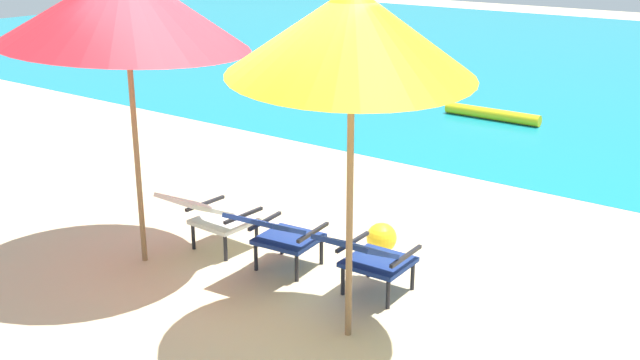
# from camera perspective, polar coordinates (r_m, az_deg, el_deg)

# --- Properties ---
(ground_plane) EXTENTS (40.00, 40.00, 0.00)m
(ground_plane) POSITION_cam_1_polar(r_m,az_deg,el_deg) (10.18, 12.04, 0.99)
(ground_plane) COLOR #CCB78E
(swim_buoy) EXTENTS (1.60, 0.18, 0.18)m
(swim_buoy) POSITION_cam_1_polar(r_m,az_deg,el_deg) (12.63, 12.64, 4.80)
(swim_buoy) COLOR yellow
(swim_buoy) RESTS_ON ocean_band
(lounge_chair_left) EXTENTS (0.56, 0.89, 0.68)m
(lounge_chair_left) POSITION_cam_1_polar(r_m,az_deg,el_deg) (7.28, -8.12, -2.51)
(lounge_chair_left) COLOR silver
(lounge_chair_left) RESTS_ON ground_plane
(lounge_chair_center) EXTENTS (0.62, 0.93, 0.68)m
(lounge_chair_center) POSITION_cam_1_polar(r_m,az_deg,el_deg) (6.80, -3.16, -3.91)
(lounge_chair_center) COLOR navy
(lounge_chair_center) RESTS_ON ground_plane
(lounge_chair_right) EXTENTS (0.57, 0.90, 0.68)m
(lounge_chair_right) POSITION_cam_1_polar(r_m,az_deg,el_deg) (6.35, 3.58, -5.61)
(lounge_chair_right) COLOR navy
(lounge_chair_right) RESTS_ON ground_plane
(beach_umbrella_left) EXTENTS (2.99, 2.98, 2.74)m
(beach_umbrella_left) POSITION_cam_1_polar(r_m,az_deg,el_deg) (6.81, -14.28, 12.42)
(beach_umbrella_left) COLOR olive
(beach_umbrella_left) RESTS_ON ground_plane
(beach_umbrella_right) EXTENTS (2.49, 2.48, 2.67)m
(beach_umbrella_right) POSITION_cam_1_polar(r_m,az_deg,el_deg) (5.26, 2.39, 10.95)
(beach_umbrella_right) COLOR olive
(beach_umbrella_right) RESTS_ON ground_plane
(beach_ball) EXTENTS (0.29, 0.29, 0.29)m
(beach_ball) POSITION_cam_1_polar(r_m,az_deg,el_deg) (7.37, 4.59, -4.30)
(beach_ball) COLOR yellow
(beach_ball) RESTS_ON ground_plane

